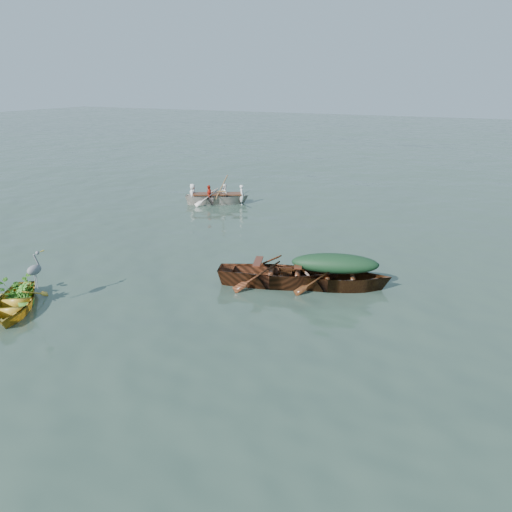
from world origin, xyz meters
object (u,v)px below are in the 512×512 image
(green_tarp_boat, at_px, (334,288))
(open_wooden_boat, at_px, (278,285))
(yellow_dinghy, at_px, (16,310))
(rowed_boat, at_px, (217,204))
(heron, at_px, (35,275))

(green_tarp_boat, xyz_separation_m, open_wooden_boat, (-1.42, -0.47, 0.00))
(yellow_dinghy, distance_m, open_wooden_boat, 6.60)
(green_tarp_boat, xyz_separation_m, rowed_boat, (-7.57, 6.90, 0.00))
(yellow_dinghy, relative_size, heron, 3.18)
(heron, bearing_deg, green_tarp_boat, -2.92)
(rowed_boat, bearing_deg, heron, 159.86)
(green_tarp_boat, height_order, open_wooden_boat, open_wooden_boat)
(yellow_dinghy, bearing_deg, green_tarp_boat, -2.37)
(green_tarp_boat, distance_m, open_wooden_boat, 1.50)
(open_wooden_boat, distance_m, rowed_boat, 9.60)
(rowed_boat, bearing_deg, green_tarp_boat, -159.91)
(green_tarp_boat, bearing_deg, open_wooden_boat, 90.00)
(yellow_dinghy, height_order, open_wooden_boat, open_wooden_boat)
(open_wooden_boat, relative_size, heron, 4.91)
(open_wooden_boat, height_order, rowed_boat, open_wooden_boat)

